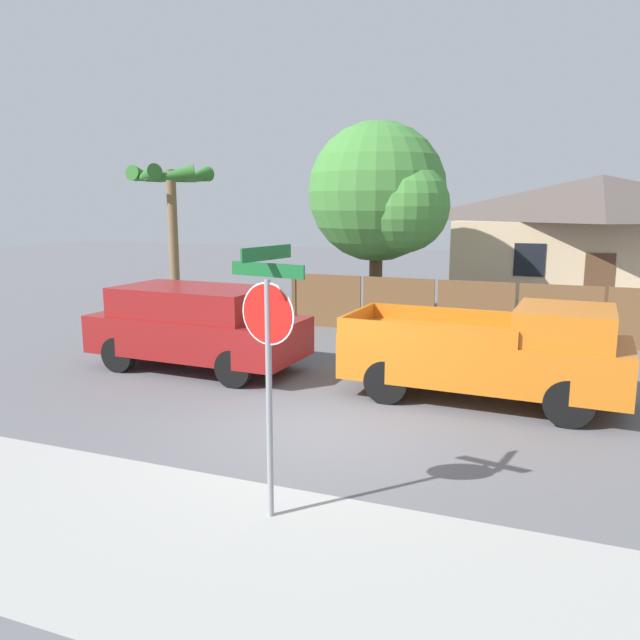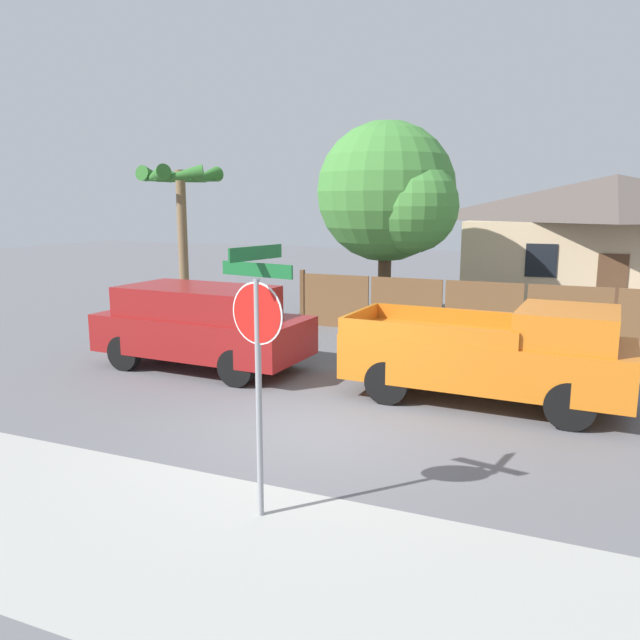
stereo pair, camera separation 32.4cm
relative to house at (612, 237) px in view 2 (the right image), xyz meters
The scene contains 9 objects.
ground_plane 17.01m from the house, 106.09° to the right, with size 80.00×80.00×0.00m, color slate.
sidewalk_strip 20.46m from the house, 103.27° to the right, with size 36.00×3.20×0.01m.
wooden_fence 8.34m from the house, 97.84° to the right, with size 14.90×0.12×1.64m.
house is the anchor object (origin of this frame).
oak_tree 9.29m from the house, 132.73° to the right, with size 4.33×4.13×5.97m.
palm_tree 15.16m from the house, 141.31° to the right, with size 2.31×2.51×4.64m.
red_suv 16.02m from the house, 121.85° to the right, with size 4.71×2.20×1.80m.
orange_pickup 13.82m from the house, 99.13° to the right, with size 5.03×2.21×1.81m.
stop_sign 19.34m from the house, 102.17° to the right, with size 0.95×0.85×3.11m.
Camera 2 is at (3.85, -8.61, 3.55)m, focal length 35.00 mm.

